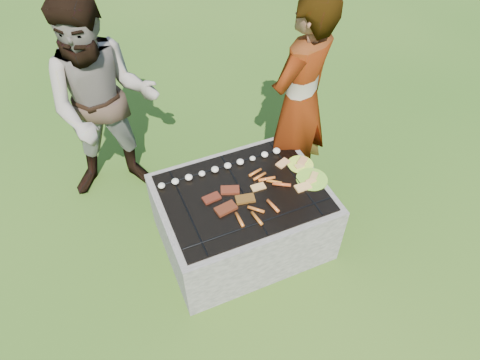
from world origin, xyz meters
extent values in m
plane|color=#224B12|center=(0.00, 0.00, 0.00)|extent=(60.00, 60.00, 0.00)
cube|color=#9B938A|center=(0.00, 0.41, 0.30)|extent=(1.30, 0.18, 0.60)
cube|color=gray|center=(0.00, -0.41, 0.30)|extent=(1.30, 0.18, 0.60)
cube|color=#A0978E|center=(-0.56, 0.00, 0.30)|extent=(0.18, 0.64, 0.60)
cube|color=#9D978C|center=(0.56, 0.00, 0.30)|extent=(0.18, 0.64, 0.60)
cube|color=black|center=(0.00, 0.00, 0.24)|extent=(0.94, 0.64, 0.48)
sphere|color=#FF5914|center=(0.00, 0.00, 0.46)|extent=(0.10, 0.10, 0.10)
cube|color=black|center=(0.00, 0.00, 0.61)|extent=(1.20, 0.90, 0.01)
cylinder|color=black|center=(-0.45, 0.00, 0.61)|extent=(0.01, 0.88, 0.01)
cylinder|color=black|center=(0.00, 0.00, 0.61)|extent=(0.01, 0.88, 0.01)
cylinder|color=black|center=(0.45, 0.00, 0.61)|extent=(0.01, 0.88, 0.01)
cylinder|color=black|center=(0.00, -0.32, 0.61)|extent=(1.18, 0.01, 0.01)
cylinder|color=black|center=(0.00, 0.32, 0.61)|extent=(1.18, 0.01, 0.01)
ellipsoid|color=beige|center=(-0.56, 0.30, 0.63)|extent=(0.06, 0.06, 0.04)
ellipsoid|color=beige|center=(-0.45, 0.30, 0.63)|extent=(0.06, 0.06, 0.04)
ellipsoid|color=white|center=(-0.33, 0.30, 0.63)|extent=(0.06, 0.06, 0.04)
ellipsoid|color=beige|center=(-0.22, 0.30, 0.63)|extent=(0.05, 0.05, 0.04)
ellipsoid|color=beige|center=(-0.11, 0.30, 0.63)|extent=(0.06, 0.06, 0.04)
ellipsoid|color=beige|center=(0.00, 0.30, 0.63)|extent=(0.06, 0.06, 0.04)
ellipsoid|color=silver|center=(0.11, 0.30, 0.63)|extent=(0.06, 0.06, 0.04)
ellipsoid|color=beige|center=(0.22, 0.30, 0.63)|extent=(0.05, 0.05, 0.03)
ellipsoid|color=#F5E6D0|center=(0.33, 0.30, 0.63)|extent=(0.06, 0.06, 0.04)
ellipsoid|color=beige|center=(0.44, 0.30, 0.63)|extent=(0.06, 0.06, 0.04)
cube|color=maroon|center=(-0.24, 0.03, 0.62)|extent=(0.14, 0.09, 0.02)
cube|color=maroon|center=(-0.08, 0.05, 0.62)|extent=(0.16, 0.13, 0.02)
cube|color=maroon|center=(-0.18, -0.11, 0.62)|extent=(0.17, 0.11, 0.02)
cube|color=#905A1A|center=(-0.01, -0.08, 0.62)|extent=(0.16, 0.11, 0.02)
cylinder|color=orange|center=(0.19, 0.09, 0.62)|extent=(0.12, 0.05, 0.02)
cylinder|color=orange|center=(0.23, 0.04, 0.62)|extent=(0.14, 0.05, 0.03)
cylinder|color=orange|center=(0.27, -0.01, 0.62)|extent=(0.11, 0.09, 0.02)
cylinder|color=#DB4C24|center=(0.31, -0.06, 0.63)|extent=(0.14, 0.10, 0.03)
cylinder|color=#BE721F|center=(0.02, -0.21, 0.62)|extent=(0.11, 0.11, 0.02)
cylinder|color=orange|center=(0.15, -0.23, 0.62)|extent=(0.05, 0.14, 0.03)
cylinder|color=#BC631F|center=(-0.13, -0.25, 0.62)|extent=(0.03, 0.14, 0.03)
cylinder|color=#BE7C1F|center=(-0.01, -0.29, 0.62)|extent=(0.04, 0.14, 0.03)
cylinder|color=orange|center=(0.17, 0.15, 0.62)|extent=(0.12, 0.05, 0.02)
cube|color=#DAB16F|center=(0.13, 0.00, 0.62)|extent=(0.11, 0.07, 0.01)
cube|color=#EEDD7A|center=(0.45, -0.14, 0.62)|extent=(0.12, 0.07, 0.02)
cube|color=#D9B66F|center=(0.43, 0.16, 0.62)|extent=(0.13, 0.10, 0.02)
cylinder|color=#FFFB3C|center=(0.56, 0.09, 0.61)|extent=(0.27, 0.27, 0.01)
cube|color=#DCC970|center=(0.54, 0.07, 0.62)|extent=(0.08, 0.05, 0.01)
cube|color=tan|center=(0.59, 0.11, 0.62)|extent=(0.11, 0.11, 0.02)
cylinder|color=#AAD532|center=(0.56, -0.09, 0.61)|extent=(0.26, 0.26, 0.02)
cube|color=#DAC06F|center=(0.54, -0.11, 0.62)|extent=(0.08, 0.06, 0.01)
cube|color=tan|center=(0.59, -0.07, 0.62)|extent=(0.10, 0.10, 0.01)
imported|color=gray|center=(0.72, 0.47, 0.94)|extent=(0.81, 0.69, 1.88)
imported|color=gray|center=(-0.78, 1.06, 0.94)|extent=(1.04, 0.88, 1.89)
camera|label=1|loc=(-0.90, -2.02, 3.06)|focal=32.00mm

